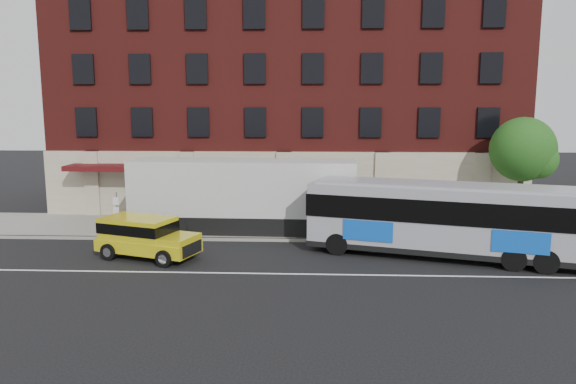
{
  "coord_description": "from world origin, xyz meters",
  "views": [
    {
      "loc": [
        1.76,
        -21.65,
        7.08
      ],
      "look_at": [
        0.54,
        5.5,
        2.68
      ],
      "focal_mm": 34.2,
      "sensor_mm": 36.0,
      "label": 1
    }
  ],
  "objects_px": {
    "street_tree": "(523,152)",
    "yellow_suv": "(144,235)",
    "city_bus": "(446,217)",
    "shipping_container": "(243,198)",
    "sign_pole": "(117,212)"
  },
  "relations": [
    {
      "from": "street_tree",
      "to": "yellow_suv",
      "type": "xyz_separation_m",
      "value": [
        -19.55,
        -6.8,
        -3.33
      ]
    },
    {
      "from": "yellow_suv",
      "to": "shipping_container",
      "type": "bearing_deg",
      "value": 50.92
    },
    {
      "from": "sign_pole",
      "to": "yellow_suv",
      "type": "xyz_separation_m",
      "value": [
        2.49,
        -3.46,
        -0.37
      ]
    },
    {
      "from": "sign_pole",
      "to": "city_bus",
      "type": "distance_m",
      "value": 16.66
    },
    {
      "from": "street_tree",
      "to": "city_bus",
      "type": "distance_m",
      "value": 8.71
    },
    {
      "from": "street_tree",
      "to": "yellow_suv",
      "type": "bearing_deg",
      "value": -160.83
    },
    {
      "from": "city_bus",
      "to": "yellow_suv",
      "type": "distance_m",
      "value": 13.96
    },
    {
      "from": "city_bus",
      "to": "yellow_suv",
      "type": "xyz_separation_m",
      "value": [
        -13.92,
        -0.64,
        -0.83
      ]
    },
    {
      "from": "sign_pole",
      "to": "street_tree",
      "type": "xyz_separation_m",
      "value": [
        22.04,
        3.34,
        2.96
      ]
    },
    {
      "from": "sign_pole",
      "to": "city_bus",
      "type": "relative_size",
      "value": 0.19
    },
    {
      "from": "street_tree",
      "to": "sign_pole",
      "type": "bearing_deg",
      "value": -171.39
    },
    {
      "from": "city_bus",
      "to": "shipping_container",
      "type": "bearing_deg",
      "value": 156.72
    },
    {
      "from": "sign_pole",
      "to": "shipping_container",
      "type": "relative_size",
      "value": 0.2
    },
    {
      "from": "sign_pole",
      "to": "shipping_container",
      "type": "height_order",
      "value": "shipping_container"
    },
    {
      "from": "street_tree",
      "to": "city_bus",
      "type": "bearing_deg",
      "value": -132.44
    }
  ]
}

